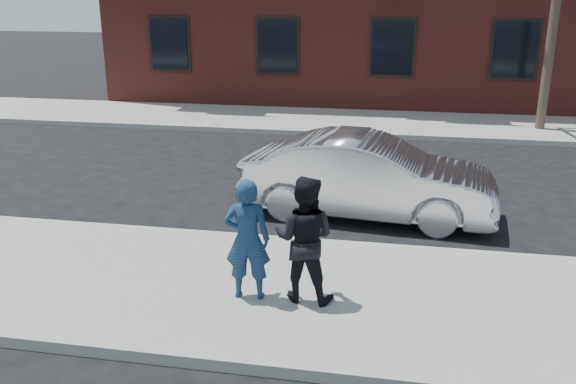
# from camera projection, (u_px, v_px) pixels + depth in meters

# --- Properties ---
(ground) EXTENTS (100.00, 100.00, 0.00)m
(ground) POSITION_uv_depth(u_px,v_px,m) (355.00, 297.00, 8.33)
(ground) COLOR black
(ground) RESTS_ON ground
(near_sidewalk) EXTENTS (50.00, 3.50, 0.15)m
(near_sidewalk) POSITION_uv_depth(u_px,v_px,m) (354.00, 301.00, 8.07)
(near_sidewalk) COLOR gray
(near_sidewalk) RESTS_ON ground
(near_curb) EXTENTS (50.00, 0.10, 0.15)m
(near_curb) POSITION_uv_depth(u_px,v_px,m) (363.00, 247.00, 9.75)
(near_curb) COLOR #999691
(near_curb) RESTS_ON ground
(far_sidewalk) EXTENTS (50.00, 3.50, 0.15)m
(far_sidewalk) POSITION_uv_depth(u_px,v_px,m) (384.00, 123.00, 18.80)
(far_sidewalk) COLOR gray
(far_sidewalk) RESTS_ON ground
(far_curb) EXTENTS (50.00, 0.10, 0.15)m
(far_curb) POSITION_uv_depth(u_px,v_px,m) (382.00, 136.00, 17.12)
(far_curb) COLOR #999691
(far_curb) RESTS_ON ground
(silver_sedan) EXTENTS (4.71, 2.05, 1.51)m
(silver_sedan) POSITION_uv_depth(u_px,v_px,m) (368.00, 177.00, 11.08)
(silver_sedan) COLOR silver
(silver_sedan) RESTS_ON ground
(man_hoodie) EXTENTS (0.63, 0.51, 1.62)m
(man_hoodie) POSITION_uv_depth(u_px,v_px,m) (247.00, 239.00, 7.79)
(man_hoodie) COLOR navy
(man_hoodie) RESTS_ON near_sidewalk
(man_peacoat) EXTENTS (0.87, 0.71, 1.67)m
(man_peacoat) POSITION_uv_depth(u_px,v_px,m) (304.00, 239.00, 7.74)
(man_peacoat) COLOR black
(man_peacoat) RESTS_ON near_sidewalk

